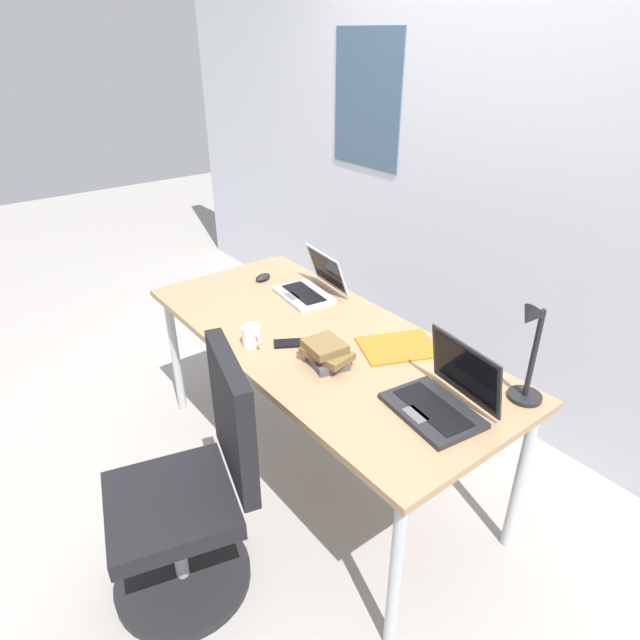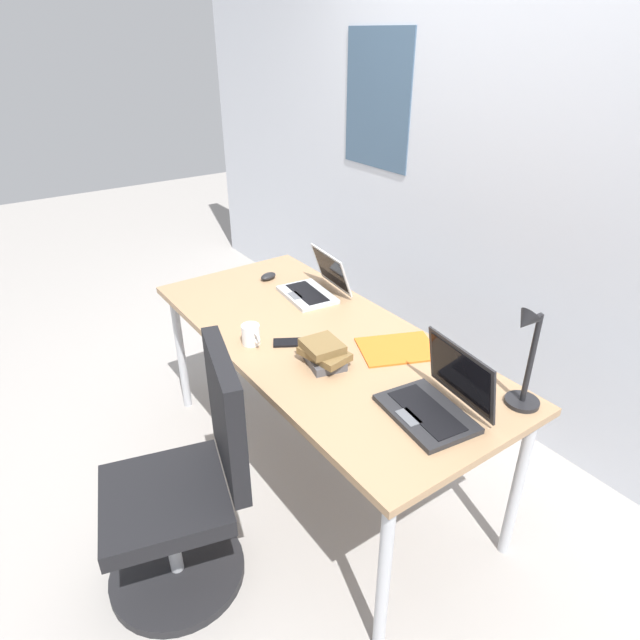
% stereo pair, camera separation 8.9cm
% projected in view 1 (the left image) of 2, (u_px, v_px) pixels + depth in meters
% --- Properties ---
extents(ground_plane, '(12.00, 12.00, 0.00)m').
position_uv_depth(ground_plane, '(320.00, 465.00, 2.67)').
color(ground_plane, gray).
extents(wall_back, '(6.00, 0.13, 2.60)m').
position_uv_depth(wall_back, '(496.00, 170.00, 2.65)').
color(wall_back, silver).
rests_on(wall_back, ground_plane).
extents(desk, '(1.80, 0.80, 0.74)m').
position_uv_depth(desk, '(320.00, 348.00, 2.35)').
color(desk, '#9E7A56').
rests_on(desk, ground_plane).
extents(desk_lamp, '(0.12, 0.18, 0.40)m').
position_uv_depth(desk_lamp, '(529.00, 354.00, 1.82)').
color(desk_lamp, black).
rests_on(desk_lamp, desk).
extents(laptop_by_keyboard, '(0.33, 0.31, 0.21)m').
position_uv_depth(laptop_by_keyboard, '(311.00, 287.00, 2.67)').
color(laptop_by_keyboard, '#B7BABC').
rests_on(laptop_by_keyboard, desk).
extents(laptop_near_mouse, '(0.36, 0.31, 0.24)m').
position_uv_depth(laptop_near_mouse, '(442.00, 398.00, 1.85)').
color(laptop_near_mouse, '#232326').
rests_on(laptop_near_mouse, desk).
extents(computer_mouse, '(0.08, 0.11, 0.03)m').
position_uv_depth(computer_mouse, '(263.00, 277.00, 2.84)').
color(computer_mouse, black).
rests_on(computer_mouse, desk).
extents(cell_phone, '(0.13, 0.15, 0.01)m').
position_uv_depth(cell_phone, '(290.00, 343.00, 2.26)').
color(cell_phone, black).
rests_on(cell_phone, desk).
extents(book_stack, '(0.21, 0.16, 0.09)m').
position_uv_depth(book_stack, '(326.00, 353.00, 2.11)').
color(book_stack, '#4C4C51').
rests_on(book_stack, desk).
extents(paper_folder_front_left, '(0.34, 0.38, 0.01)m').
position_uv_depth(paper_folder_front_left, '(398.00, 347.00, 2.24)').
color(paper_folder_front_left, orange).
rests_on(paper_folder_front_left, desk).
extents(coffee_mug, '(0.11, 0.08, 0.09)m').
position_uv_depth(coffee_mug, '(251.00, 336.00, 2.24)').
color(coffee_mug, white).
rests_on(coffee_mug, desk).
extents(office_chair, '(0.55, 0.60, 0.97)m').
position_uv_depth(office_chair, '(194.00, 501.00, 1.95)').
color(office_chair, black).
rests_on(office_chair, ground_plane).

